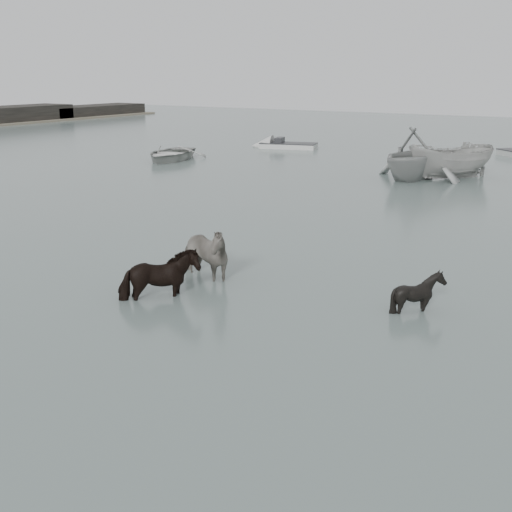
% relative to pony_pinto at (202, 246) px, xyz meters
% --- Properties ---
extents(ground, '(140.00, 140.00, 0.00)m').
position_rel_pony_pinto_xyz_m(ground, '(1.68, -1.40, -0.88)').
color(ground, '#546460').
rests_on(ground, ground).
extents(pony_pinto, '(2.26, 1.47, 1.76)m').
position_rel_pony_pinto_xyz_m(pony_pinto, '(0.00, 0.00, 0.00)').
color(pony_pinto, black).
rests_on(pony_pinto, ground).
extents(pony_dark, '(1.73, 1.89, 1.61)m').
position_rel_pony_pinto_xyz_m(pony_dark, '(0.11, -1.86, -0.08)').
color(pony_dark, black).
rests_on(pony_dark, ground).
extents(pony_black, '(1.16, 1.05, 1.20)m').
position_rel_pony_pinto_xyz_m(pony_black, '(5.59, 0.64, -0.28)').
color(pony_black, black).
rests_on(pony_black, ground).
extents(rowboat_lead, '(4.67, 5.65, 1.01)m').
position_rel_pony_pinto_xyz_m(rowboat_lead, '(-15.54, 17.89, -0.37)').
color(rowboat_lead, '#B6B6B1').
rests_on(rowboat_lead, ground).
extents(rowboat_trail, '(5.44, 5.99, 2.74)m').
position_rel_pony_pinto_xyz_m(rowboat_trail, '(-0.44, 18.63, 0.49)').
color(rowboat_trail, '#989B98').
rests_on(rowboat_trail, ground).
extents(boat_small, '(4.51, 5.24, 1.96)m').
position_rel_pony_pinto_xyz_m(boat_small, '(1.08, 19.71, 0.10)').
color(boat_small, '#AAAAA6').
rests_on(boat_small, ground).
extents(skiff_outer, '(5.66, 2.98, 0.75)m').
position_rel_pony_pinto_xyz_m(skiff_outer, '(-12.34, 27.12, -0.51)').
color(skiff_outer, beige).
rests_on(skiff_outer, ground).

